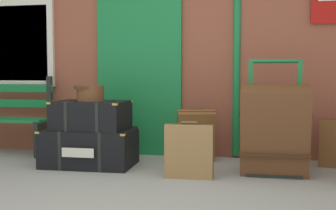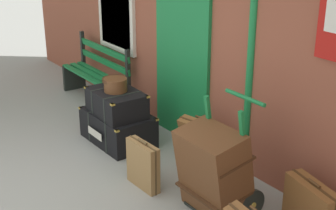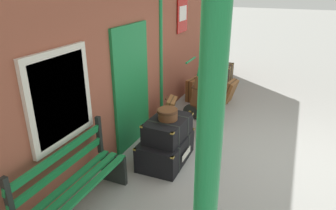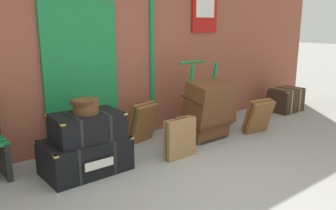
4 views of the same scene
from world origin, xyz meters
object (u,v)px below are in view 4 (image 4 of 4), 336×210
Objects in this scene: suitcase_charcoal at (180,138)px; corner_trunk at (286,100)px; suitcase_slate at (220,108)px; suitcase_olive at (258,116)px; suitcase_umber at (143,122)px; round_hatbox at (85,105)px; large_brown_trunk at (208,110)px; porters_trolley at (200,120)px; steamer_trunk_middle at (87,126)px; steamer_trunk_base at (86,155)px.

suitcase_charcoal is 3.44m from corner_trunk.
suitcase_olive is at bearing -87.21° from suitcase_slate.
suitcase_olive is 1.94m from suitcase_umber.
large_brown_trunk is (2.02, -0.03, -0.37)m from round_hatbox.
porters_trolley reaches higher than large_brown_trunk.
suitcase_umber is (-0.88, 0.52, -0.16)m from large_brown_trunk.
steamer_trunk_middle reaches higher than suitcase_charcoal.
porters_trolley reaches higher than suitcase_olive.
corner_trunk is at bearing 9.45° from suitcase_charcoal.
corner_trunk is (1.68, 0.56, -0.05)m from suitcase_olive.
round_hatbox is (0.02, -0.03, 0.63)m from steamer_trunk_base.
suitcase_charcoal is (-1.67, -0.83, 0.01)m from suitcase_slate.
suitcase_charcoal is at bearing -170.55° from corner_trunk.
suitcase_umber is (-0.88, 0.34, 0.04)m from porters_trolley.
steamer_trunk_middle is 2.92m from suitcase_olive.
porters_trolley is 1.73× the size of corner_trunk.
round_hatbox is 4.61m from corner_trunk.
suitcase_olive is at bearing -19.82° from large_brown_trunk.
suitcase_olive is 1.77m from corner_trunk.
corner_trunk is (3.39, 0.56, -0.03)m from suitcase_charcoal.
steamer_trunk_middle is at bearing 14.97° from round_hatbox.
corner_trunk is (2.55, 0.08, -0.03)m from porters_trolley.
steamer_trunk_middle is 1.41× the size of suitcase_olive.
suitcase_umber reaches higher than suitcase_olive.
round_hatbox is at bearing -177.26° from corner_trunk.
steamer_trunk_middle is at bearing 163.42° from suitcase_charcoal.
suitcase_umber is (-1.71, 0.00, 0.05)m from suitcase_slate.
suitcase_slate reaches higher than steamer_trunk_base.
corner_trunk is at bearing 5.61° from large_brown_trunk.
round_hatbox is at bearing -176.02° from porters_trolley.
suitcase_slate is 1.12× the size of suitcase_olive.
steamer_trunk_middle is 4.58m from corner_trunk.
porters_trolley is at bearing 3.92° from steamer_trunk_middle.
suitcase_umber is at bearing 21.47° from steamer_trunk_base.
suitcase_olive is (2.91, -0.37, 0.08)m from steamer_trunk_base.
round_hatbox is at bearing -165.03° from steamer_trunk_middle.
suitcase_umber is at bearing 23.08° from steamer_trunk_middle.
suitcase_olive is 0.92× the size of suitcase_umber.
round_hatbox reaches higher than corner_trunk.
porters_trolley is at bearing 150.82° from suitcase_olive.
steamer_trunk_base is 1.26m from suitcase_charcoal.
large_brown_trunk is at bearing -148.29° from suitcase_slate.
suitcase_umber reaches higher than suitcase_slate.
steamer_trunk_middle is at bearing 173.11° from suitcase_olive.
steamer_trunk_middle reaches higher than suitcase_umber.
large_brown_trunk is 0.94m from suitcase_olive.
porters_trolley reaches higher than corner_trunk.
steamer_trunk_base is 2.94m from suitcase_olive.
suitcase_umber is at bearing 154.66° from suitcase_olive.
suitcase_slate is (0.83, 0.51, -0.20)m from large_brown_trunk.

